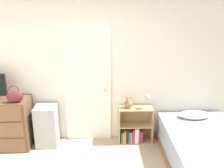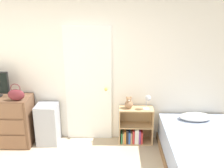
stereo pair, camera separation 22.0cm
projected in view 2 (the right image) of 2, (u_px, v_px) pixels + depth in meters
wall_back at (83, 69)px, 4.25m from camera, size 10.00×0.06×2.55m
door_closed at (89, 85)px, 4.29m from camera, size 0.80×0.09×2.01m
dresser at (1, 121)px, 4.28m from camera, size 1.08×0.48×0.86m
handbag at (16, 95)px, 3.97m from camera, size 0.27×0.12×0.28m
storage_bin at (48, 124)px, 4.33m from camera, size 0.36×0.37×0.71m
bookshelf at (134, 129)px, 4.37m from camera, size 0.59×0.27×0.64m
teddy_bear at (129, 103)px, 4.22m from camera, size 0.14×0.14×0.21m
desk_lamp at (148, 100)px, 4.15m from camera, size 0.13×0.12×0.26m
bed at (207, 155)px, 3.61m from camera, size 1.18×1.83×0.61m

